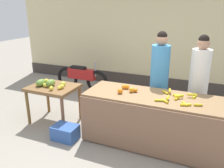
{
  "coord_description": "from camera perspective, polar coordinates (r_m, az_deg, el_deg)",
  "views": [
    {
      "loc": [
        1.2,
        -3.46,
        2.26
      ],
      "look_at": [
        -0.33,
        0.15,
        0.93
      ],
      "focal_mm": 36.55,
      "sensor_mm": 36.0,
      "label": 1
    }
  ],
  "objects": [
    {
      "name": "ground_plane",
      "position": [
        4.31,
        3.39,
        -12.95
      ],
      "size": [
        24.0,
        24.0,
        0.0
      ],
      "primitive_type": "plane",
      "color": "gray"
    },
    {
      "name": "market_wall_back",
      "position": [
        6.49,
        12.57,
        12.62
      ],
      "size": [
        9.15,
        0.23,
        3.29
      ],
      "color": "beige",
      "rests_on": "ground"
    },
    {
      "name": "fruit_stall_counter",
      "position": [
        3.97,
        10.02,
        -8.9
      ],
      "size": [
        2.29,
        0.84,
        0.88
      ],
      "color": "olive",
      "rests_on": "ground"
    },
    {
      "name": "side_table_wooden",
      "position": [
        4.7,
        -14.45,
        -1.77
      ],
      "size": [
        0.93,
        0.72,
        0.77
      ],
      "color": "brown",
      "rests_on": "ground"
    },
    {
      "name": "banana_bunch_pile",
      "position": [
        3.73,
        16.06,
        -3.35
      ],
      "size": [
        0.7,
        0.56,
        0.07
      ],
      "color": "yellow",
      "rests_on": "fruit_stall_counter"
    },
    {
      "name": "orange_pile",
      "position": [
        3.92,
        3.71,
        -1.27
      ],
      "size": [
        0.32,
        0.34,
        0.09
      ],
      "color": "orange",
      "rests_on": "fruit_stall_counter"
    },
    {
      "name": "mango_papaya_pile",
      "position": [
        4.66,
        -15.76,
        0.12
      ],
      "size": [
        0.63,
        0.43,
        0.14
      ],
      "color": "yellow",
      "rests_on": "side_table_wooden"
    },
    {
      "name": "vendor_woman_blue_shirt",
      "position": [
        4.4,
        11.69,
        0.86
      ],
      "size": [
        0.34,
        0.34,
        1.86
      ],
      "color": "#33333D",
      "rests_on": "ground"
    },
    {
      "name": "vendor_woman_white_shirt",
      "position": [
        4.42,
        20.74,
        -0.19
      ],
      "size": [
        0.34,
        0.34,
        1.82
      ],
      "color": "#33333D",
      "rests_on": "ground"
    },
    {
      "name": "parked_motorcycle",
      "position": [
        6.39,
        -7.58,
        1.67
      ],
      "size": [
        1.6,
        0.18,
        0.88
      ],
      "color": "black",
      "rests_on": "ground"
    },
    {
      "name": "produce_crate",
      "position": [
        4.25,
        -11.59,
        -11.78
      ],
      "size": [
        0.44,
        0.32,
        0.26
      ],
      "primitive_type": "cube",
      "rotation": [
        0.0,
        0.0,
        0.01
      ],
      "color": "#3359A5",
      "rests_on": "ground"
    },
    {
      "name": "produce_sack",
      "position": [
        5.2,
        -1.89,
        -4.0
      ],
      "size": [
        0.46,
        0.47,
        0.5
      ],
      "primitive_type": "ellipsoid",
      "rotation": [
        0.0,
        0.0,
        2.26
      ],
      "color": "tan",
      "rests_on": "ground"
    }
  ]
}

